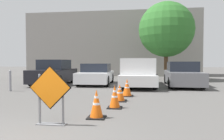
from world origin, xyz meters
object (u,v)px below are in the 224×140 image
Objects in this scene: bollard_nearest at (40,82)px; bollard_second at (10,80)px; traffic_cone_second at (115,97)px; traffic_cone_fourth at (127,88)px; parked_car_third at (182,75)px; road_closed_sign at (50,93)px; parked_car_nearest at (54,73)px; pickup_truck at (138,74)px; traffic_cone_third at (120,93)px; parked_car_second at (96,75)px; traffic_cone_nearest at (96,104)px.

bollard_second reaches higher than bollard_nearest.
traffic_cone_fourth is at bearing 84.74° from traffic_cone_second.
road_closed_sign is at bearing 64.57° from parked_car_third.
parked_car_nearest reaches higher than parked_car_third.
bollard_second is at bearing 23.76° from pickup_truck.
traffic_cone_second is at bearing -91.74° from traffic_cone_third.
parked_car_nearest is 3.45m from bollard_nearest.
traffic_cone_fourth reaches higher than traffic_cone_third.
bollard_second reaches higher than traffic_cone_third.
parked_car_second is (-2.07, 7.03, 0.27)m from traffic_cone_second.
road_closed_sign is at bearing 112.33° from parked_car_nearest.
pickup_truck is 1.24× the size of parked_car_third.
parked_car_second is at bearing 116.42° from traffic_cone_fourth.
road_closed_sign is at bearing -50.13° from bollard_second.
traffic_cone_third is 0.11× the size of pickup_truck.
pickup_truck is at bearing 25.43° from bollard_second.
pickup_truck is 6.55× the size of bollard_nearest.
traffic_cone_fourth is 0.70× the size of bollard_second.
parked_car_third is (3.54, 7.97, 0.31)m from traffic_cone_nearest.
parked_car_third is at bearing 21.75° from bollard_second.
road_closed_sign reaches higher than traffic_cone_third.
traffic_cone_nearest is 1.19× the size of traffic_cone_third.
road_closed_sign is 2.20× the size of traffic_cone_third.
traffic_cone_nearest is 1.30m from traffic_cone_second.
traffic_cone_second is at bearing -38.25° from bollard_nearest.
parked_car_nearest is (-4.95, 4.16, 0.37)m from traffic_cone_fourth.
road_closed_sign reaches higher than parked_car_second.
parked_car_nearest is (-3.50, 8.59, -0.01)m from road_closed_sign.
traffic_cone_fourth is (0.54, 3.67, -0.00)m from traffic_cone_nearest.
traffic_cone_third is 0.15× the size of parked_car_second.
bollard_nearest is at bearing 61.17° from parked_car_second.
pickup_truck is (0.55, 4.92, 0.44)m from traffic_cone_third.
bollard_nearest reaches higher than traffic_cone_nearest.
parked_car_nearest reaches higher than traffic_cone_second.
road_closed_sign is 1.85× the size of traffic_cone_nearest.
road_closed_sign is 5.94m from bollard_nearest.
pickup_truck is at bearing 77.47° from road_closed_sign.
parked_car_nearest is at bearing 131.62° from traffic_cone_third.
traffic_cone_fourth is 0.16× the size of parked_car_third.
traffic_cone_fourth is (1.44, 4.43, -0.38)m from road_closed_sign.
parked_car_nearest reaches higher than bollard_nearest.
traffic_cone_fourth is 5.26m from parked_car_third.
traffic_cone_third is at bearing -25.91° from bollard_nearest.
parked_car_third reaches higher than bollard_second.
parked_car_second is at bearing 109.94° from traffic_cone_third.
road_closed_sign is 8.35m from pickup_truck.
parked_car_third is 5.31× the size of bollard_nearest.
parked_car_nearest is 5.33m from pickup_truck.
road_closed_sign is at bearing -121.15° from traffic_cone_second.
traffic_cone_second is 6.17m from pickup_truck.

